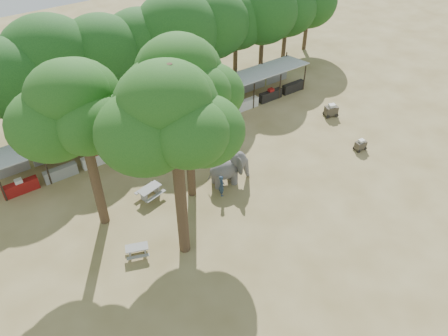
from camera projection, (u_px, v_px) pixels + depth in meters
ground at (282, 227)px, 27.78m from camera, size 100.00×100.00×0.00m
vendor_stalls at (172, 117)px, 35.89m from camera, size 28.00×2.99×2.80m
yard_tree_left at (75, 111)px, 23.15m from camera, size 7.10×6.90×11.02m
yard_tree_center at (170, 118)px, 20.68m from camera, size 7.10×6.90×12.04m
yard_tree_back at (182, 82)px, 25.00m from camera, size 7.10×6.90×11.36m
backdrop_trees at (138, 46)px, 36.50m from camera, size 46.46×5.95×8.33m
elephant at (229, 168)px, 30.57m from camera, size 3.18×2.36×2.37m
handler at (222, 186)px, 29.67m from camera, size 0.59×0.70×1.64m
picnic_table_near at (137, 250)px, 25.73m from camera, size 1.66×1.58×0.66m
picnic_table_far at (150, 191)px, 29.66m from camera, size 1.92×1.80×0.81m
cart_front at (361, 145)px, 34.03m from camera, size 1.00×0.69×0.93m
cart_back at (331, 110)px, 37.89m from camera, size 1.37×1.11×1.15m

